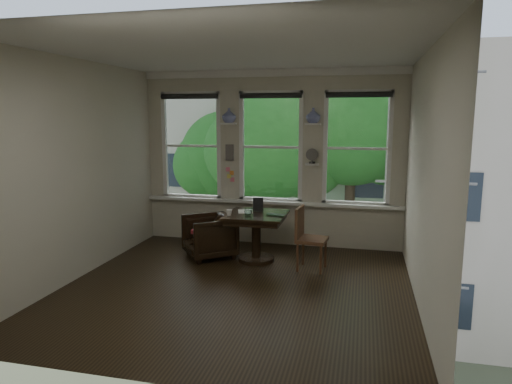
% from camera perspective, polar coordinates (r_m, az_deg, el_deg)
% --- Properties ---
extents(ground, '(4.50, 4.50, 0.00)m').
position_cam_1_polar(ground, '(6.13, -2.45, -11.89)').
color(ground, black).
rests_on(ground, ground).
extents(ceiling, '(4.50, 4.50, 0.00)m').
position_cam_1_polar(ceiling, '(5.75, -2.67, 17.14)').
color(ceiling, silver).
rests_on(ceiling, ground).
extents(wall_back, '(4.50, 0.00, 4.50)m').
position_cam_1_polar(wall_back, '(7.93, 1.90, 4.19)').
color(wall_back, '#B9B49E').
rests_on(wall_back, ground).
extents(wall_front, '(4.50, 0.00, 4.50)m').
position_cam_1_polar(wall_front, '(3.67, -12.19, -2.26)').
color(wall_front, '#B9B49E').
rests_on(wall_front, ground).
extents(wall_left, '(0.00, 4.50, 4.50)m').
position_cam_1_polar(wall_left, '(6.72, -21.36, 2.58)').
color(wall_left, '#B9B49E').
rests_on(wall_left, ground).
extents(wall_right, '(0.00, 4.50, 4.50)m').
position_cam_1_polar(wall_right, '(5.58, 20.29, 1.35)').
color(wall_right, '#B9B49E').
rests_on(wall_right, ground).
extents(window_left, '(1.10, 0.12, 1.90)m').
position_cam_1_polar(window_left, '(8.32, -7.98, 5.73)').
color(window_left, white).
rests_on(window_left, ground).
extents(window_center, '(1.10, 0.12, 1.90)m').
position_cam_1_polar(window_center, '(7.91, 1.91, 5.63)').
color(window_center, white).
rests_on(window_center, ground).
extents(window_right, '(1.10, 0.12, 1.90)m').
position_cam_1_polar(window_right, '(7.76, 12.52, 5.33)').
color(window_right, white).
rests_on(window_right, ground).
extents(shelf_left, '(0.26, 0.16, 0.03)m').
position_cam_1_polar(shelf_left, '(7.97, -3.39, 8.53)').
color(shelf_left, white).
rests_on(shelf_left, ground).
extents(shelf_right, '(0.26, 0.16, 0.03)m').
position_cam_1_polar(shelf_right, '(7.68, 7.14, 8.43)').
color(shelf_right, white).
rests_on(shelf_right, ground).
extents(intercom, '(0.14, 0.06, 0.28)m').
position_cam_1_polar(intercom, '(8.02, -3.29, 4.96)').
color(intercom, '#59544F').
rests_on(intercom, ground).
extents(sticky_notes, '(0.16, 0.01, 0.24)m').
position_cam_1_polar(sticky_notes, '(8.06, -3.26, 2.48)').
color(sticky_notes, pink).
rests_on(sticky_notes, ground).
extents(desk_fan, '(0.20, 0.20, 0.24)m').
position_cam_1_polar(desk_fan, '(7.69, 7.04, 4.18)').
color(desk_fan, '#59544F').
rests_on(desk_fan, ground).
extents(vase_left, '(0.24, 0.24, 0.25)m').
position_cam_1_polar(vase_left, '(7.97, -3.40, 9.53)').
color(vase_left, silver).
rests_on(vase_left, shelf_left).
extents(vase_right, '(0.24, 0.24, 0.25)m').
position_cam_1_polar(vase_right, '(7.68, 7.16, 9.47)').
color(vase_right, silver).
rests_on(vase_right, shelf_right).
extents(table, '(0.90, 0.90, 0.75)m').
position_cam_1_polar(table, '(7.10, 0.03, -5.68)').
color(table, black).
rests_on(table, ground).
extents(armchair_left, '(1.03, 1.03, 0.68)m').
position_cam_1_polar(armchair_left, '(7.33, -5.86, -5.53)').
color(armchair_left, black).
rests_on(armchair_left, ground).
extents(cushion_red, '(0.45, 0.45, 0.06)m').
position_cam_1_polar(cushion_red, '(7.30, -5.88, -4.69)').
color(cushion_red, maroon).
rests_on(cushion_red, armchair_left).
extents(side_chair_right, '(0.47, 0.47, 0.92)m').
position_cam_1_polar(side_chair_right, '(6.73, 7.02, -5.86)').
color(side_chair_right, '#422917').
rests_on(side_chair_right, ground).
extents(laptop, '(0.33, 0.25, 0.02)m').
position_cam_1_polar(laptop, '(6.84, 2.37, -2.94)').
color(laptop, black).
rests_on(laptop, table).
extents(mug, '(0.11, 0.11, 0.09)m').
position_cam_1_polar(mug, '(6.88, -3.39, -2.59)').
color(mug, white).
rests_on(mug, table).
extents(drinking_glass, '(0.14, 0.14, 0.09)m').
position_cam_1_polar(drinking_glass, '(6.87, -0.98, -2.58)').
color(drinking_glass, white).
rests_on(drinking_glass, table).
extents(tablet, '(0.17, 0.11, 0.22)m').
position_cam_1_polar(tablet, '(7.14, 0.27, -1.59)').
color(tablet, black).
rests_on(tablet, table).
extents(papers, '(0.30, 0.35, 0.00)m').
position_cam_1_polar(papers, '(7.16, -1.34, -2.45)').
color(papers, silver).
rests_on(papers, table).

